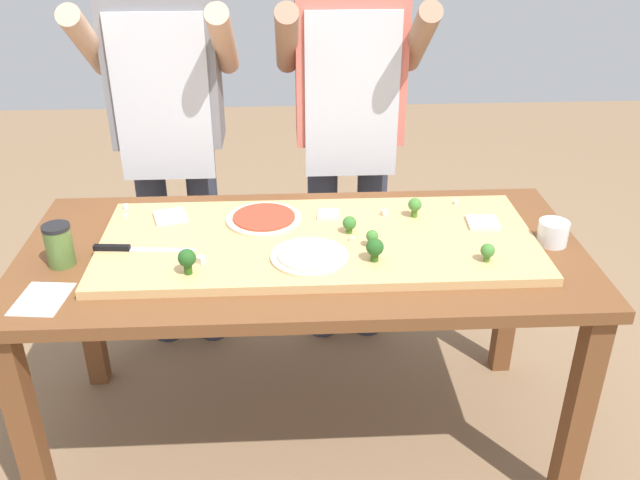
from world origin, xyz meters
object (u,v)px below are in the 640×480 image
Objects in this scene: pizza_slice_near_right at (483,223)px; sauce_jar at (59,245)px; broccoli_floret_back_mid at (372,237)px; cheese_crumble_d at (201,260)px; pizza_whole_tomato_red at (264,219)px; cook_left at (168,117)px; chefs_knife at (130,249)px; pizza_slice_center at (329,215)px; broccoli_floret_back_right at (375,248)px; recipe_note at (42,299)px; prep_table at (303,274)px; pizza_whole_cheese_artichoke at (310,256)px; cheese_crumble_e at (352,239)px; broccoli_floret_center_right at (187,259)px; cook_right at (349,114)px; cheese_crumble_f at (126,207)px; broccoli_floret_front_left at (349,224)px; broccoli_floret_front_mid at (415,206)px; flour_cup at (553,234)px; cheese_crumble_a at (384,213)px; broccoli_floret_center_left at (488,251)px; cheese_crumble_b at (126,216)px; cheese_crumble_c at (456,202)px; pizza_slice_near_left at (170,217)px.

sauce_jar reaches higher than pizza_slice_near_right.
broccoli_floret_back_mid is 0.51m from cheese_crumble_d.
pizza_whole_tomato_red is 0.64m from cook_left.
chefs_knife is 1.24× the size of pizza_whole_tomato_red.
pizza_whole_tomato_red is 0.21m from pizza_slice_center.
recipe_note is (-0.93, -0.12, -0.07)m from broccoli_floret_back_right.
prep_table is at bearing 19.89° from recipe_note.
chefs_knife reaches higher than prep_table.
pizza_whole_tomato_red is 1.07× the size of pizza_whole_cheese_artichoke.
prep_table is at bearing 98.14° from pizza_whole_cheese_artichoke.
prep_table is 0.74m from sauce_jar.
broccoli_floret_back_mid reaches higher than cheese_crumble_e.
broccoli_floret_back_right reaches higher than broccoli_floret_back_mid.
cook_right is at bearing 57.25° from broccoli_floret_center_right.
cheese_crumble_f is at bearing 68.29° from sauce_jar.
broccoli_floret_front_left is (-0.44, -0.04, 0.03)m from pizza_slice_near_right.
broccoli_floret_back_right is at bearing 4.80° from broccoli_floret_center_right.
chefs_knife is 5.43× the size of broccoli_floret_front_left.
broccoli_floret_front_left reaches higher than cheese_crumble_f.
broccoli_floret_back_right is (-0.17, -0.28, 0.00)m from broccoli_floret_front_mid.
pizza_whole_tomato_red is 3.73× the size of broccoli_floret_front_mid.
broccoli_floret_front_mid is 1.17m from recipe_note.
cook_right is (-0.58, 0.65, 0.19)m from flour_cup.
pizza_slice_center is (0.61, 0.20, 0.00)m from chefs_knife.
pizza_whole_tomato_red reaches higher than prep_table.
cheese_crumble_a is (0.18, -0.00, 0.00)m from pizza_slice_center.
sauce_jar is at bearing 175.67° from broccoli_floret_center_left.
cheese_crumble_a is at bearing 165.16° from pizza_slice_near_right.
broccoli_floret_back_right is 0.79m from cook_right.
cheese_crumble_c is (1.11, 0.05, 0.00)m from cheese_crumble_b.
broccoli_floret_center_right reaches higher than cheese_crumble_a.
cheese_crumble_b is 1.37m from flour_cup.
broccoli_floret_front_left reaches higher than cheese_crumble_a.
recipe_note is (-0.87, -0.24, -0.03)m from cheese_crumble_e.
prep_table is at bearing 144.91° from broccoli_floret_back_right.
cheese_crumble_f reaches higher than pizza_slice_near_left.
broccoli_floret_back_mid is at bearing -61.32° from pizza_slice_center.
chefs_knife is 1.09m from cheese_crumble_c.
prep_table is 0.73m from cook_right.
pizza_whole_cheese_artichoke is 0.19m from broccoli_floret_back_right.
pizza_whole_cheese_artichoke is 3.31× the size of pizza_slice_center.
pizza_slice_center is at bearing 36.68° from cheese_crumble_d.
recipe_note is at bearing -175.58° from broccoli_floret_center_left.
cheese_crumble_d is at bearing -123.08° from cook_right.
broccoli_floret_back_right reaches higher than prep_table.
cheese_crumble_f is (-0.68, 0.09, 0.00)m from pizza_slice_center.
broccoli_floret_back_right reaches higher than flour_cup.
pizza_slice_near_left is at bearing 162.02° from cheese_crumble_e.
pizza_slice_near_right is 0.16m from cheese_crumble_c.
cheese_crumble_d reaches higher than pizza_whole_tomato_red.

